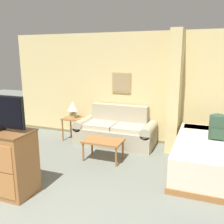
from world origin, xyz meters
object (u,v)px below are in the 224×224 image
table_lamp (73,107)px  bed (218,156)px  tv_dresser (0,161)px  coffee_table (103,142)px  couch (116,131)px  backpack (218,126)px

table_lamp → bed: (3.33, -0.64, -0.53)m
table_lamp → tv_dresser: tv_dresser is taller
coffee_table → tv_dresser: (-1.03, -1.65, 0.13)m
bed → table_lamp: bearing=169.1°
coffee_table → tv_dresser: 1.95m
bed → couch: bearing=162.2°
coffee_table → bed: (2.14, 0.26, -0.08)m
coffee_table → backpack: backpack is taller
table_lamp → backpack: bearing=-8.8°
coffee_table → table_lamp: bearing=142.7°
bed → backpack: size_ratio=4.61×
coffee_table → table_lamp: table_lamp is taller
table_lamp → coffee_table: bearing=-37.3°
table_lamp → backpack: size_ratio=0.87×
table_lamp → tv_dresser: (0.16, -2.55, -0.33)m
backpack → coffee_table: bearing=-169.3°
table_lamp → backpack: backpack is taller
tv_dresser → backpack: size_ratio=2.34×
bed → tv_dresser: bearing=-148.9°
couch → bed: (2.23, -0.72, -0.02)m
tv_dresser → backpack: 3.74m
tv_dresser → coffee_table: bearing=58.1°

